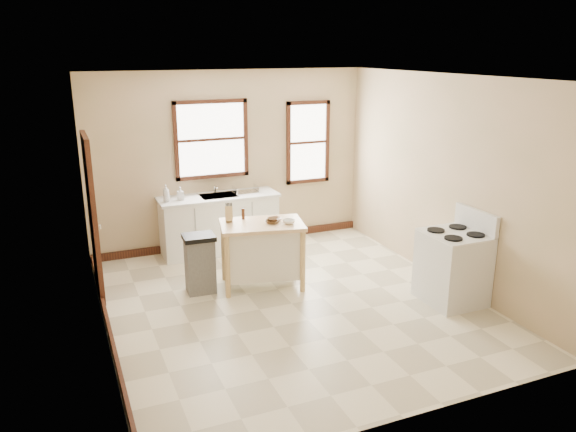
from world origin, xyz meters
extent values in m
plane|color=#F3E7C0|center=(0.00, 0.00, 0.00)|extent=(5.00, 5.00, 0.00)
plane|color=white|center=(0.00, 0.00, 2.80)|extent=(5.00, 5.00, 0.00)
cube|color=#CFA988|center=(0.00, 2.50, 1.40)|extent=(4.50, 0.04, 2.80)
cube|color=#CFA988|center=(-2.25, 0.00, 1.40)|extent=(0.04, 5.00, 2.80)
cube|color=#CFA988|center=(2.25, 0.00, 1.40)|extent=(0.04, 5.00, 2.80)
cube|color=black|center=(-2.21, 1.30, 1.05)|extent=(0.06, 0.90, 2.10)
cube|color=black|center=(0.00, 2.47, 0.06)|extent=(4.50, 0.04, 0.12)
cube|color=black|center=(-2.22, 0.00, 0.06)|extent=(0.04, 5.00, 0.12)
cylinder|color=silver|center=(-0.30, 2.38, 1.03)|extent=(0.03, 0.03, 0.22)
imported|color=#B2B2B2|center=(-1.11, 2.14, 1.05)|extent=(0.11, 0.11, 0.26)
imported|color=#B2B2B2|center=(-0.89, 2.18, 1.02)|extent=(0.09, 0.09, 0.19)
cylinder|color=#412311|center=(-0.31, 0.95, 0.97)|extent=(0.05, 0.05, 0.15)
imported|color=brown|center=(-0.02, 0.63, 0.91)|extent=(0.24, 0.24, 0.04)
imported|color=brown|center=(0.05, 0.70, 0.91)|extent=(0.19, 0.19, 0.04)
imported|color=white|center=(0.18, 0.52, 0.92)|extent=(0.21, 0.21, 0.05)
camera|label=1|loc=(-2.56, -5.97, 3.12)|focal=35.00mm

